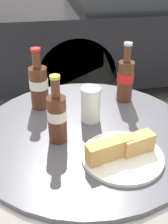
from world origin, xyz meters
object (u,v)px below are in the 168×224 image
drinking_glass (91,106)px  lunch_plate_near (122,152)px  cola_bottle_right (125,79)px  cola_bottle_left (39,85)px  cola_bottle_center (57,116)px  bistro_table (86,162)px

drinking_glass → lunch_plate_near: size_ratio=0.52×
cola_bottle_right → drinking_glass: 0.22m
drinking_glass → lunch_plate_near: bearing=-77.1°
cola_bottle_left → lunch_plate_near: cola_bottle_left is taller
drinking_glass → lunch_plate_near: 0.24m
cola_bottle_left → cola_bottle_center: size_ratio=1.04×
cola_bottle_right → cola_bottle_left: bearing=179.6°
bistro_table → cola_bottle_left: (-0.15, 0.19, 0.25)m
lunch_plate_near → cola_bottle_left: bearing=122.7°
cola_bottle_left → cola_bottle_center: 0.24m
bistro_table → cola_bottle_right: bearing=44.1°
cola_bottle_left → lunch_plate_near: size_ratio=0.96×
lunch_plate_near → cola_bottle_right: bearing=72.2°
cola_bottle_center → drinking_glass: cola_bottle_center is taller
cola_bottle_left → cola_bottle_right: (0.35, -0.00, 0.00)m
bistro_table → lunch_plate_near: (0.08, -0.17, 0.17)m
cola_bottle_center → lunch_plate_near: cola_bottle_center is taller
cola_bottle_left → lunch_plate_near: 0.44m
bistro_table → cola_bottle_left: cola_bottle_left is taller
cola_bottle_right → lunch_plate_near: cola_bottle_right is taller
cola_bottle_right → lunch_plate_near: (-0.12, -0.36, -0.07)m
cola_bottle_left → cola_bottle_right: cola_bottle_right is taller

